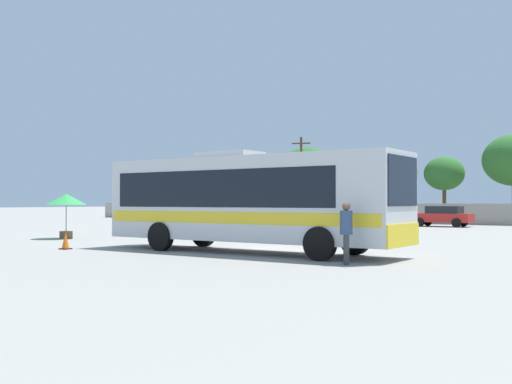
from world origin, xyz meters
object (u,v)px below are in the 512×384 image
at_px(parked_car_second_white, 365,215).
at_px(roadside_tree_midleft, 386,173).
at_px(parked_car_third_red, 442,216).
at_px(vendor_umbrella_near_gate_green, 66,200).
at_px(parked_car_leftmost_white, 297,214).
at_px(roadside_tree_left, 307,170).
at_px(utility_pole_near, 301,177).
at_px(traffic_cone_on_apron, 66,241).
at_px(roadside_tree_midright, 444,174).
at_px(coach_bus_silver_yellow, 246,198).
at_px(attendant_by_bus_door, 346,229).

relative_size(parked_car_second_white, roadside_tree_midleft, 0.62).
relative_size(parked_car_third_red, roadside_tree_midleft, 0.63).
xyz_separation_m(vendor_umbrella_near_gate_green, parked_car_second_white, (5.22, 24.06, -1.08)).
bearing_deg(roadside_tree_midleft, parked_car_leftmost_white, -121.07).
bearing_deg(roadside_tree_left, parked_car_third_red, -32.25).
xyz_separation_m(parked_car_third_red, utility_pole_near, (-15.68, 7.42, 3.41)).
bearing_deg(parked_car_second_white, roadside_tree_midleft, 100.23).
bearing_deg(traffic_cone_on_apron, roadside_tree_midleft, 92.50).
distance_m(parked_car_leftmost_white, roadside_tree_left, 11.72).
relative_size(roadside_tree_midright, traffic_cone_on_apron, 8.80).
distance_m(utility_pole_near, roadside_tree_midright, 13.50).
relative_size(vendor_umbrella_near_gate_green, roadside_tree_left, 0.30).
bearing_deg(utility_pole_near, vendor_umbrella_near_gate_green, -81.86).
height_order(coach_bus_silver_yellow, vendor_umbrella_near_gate_green, coach_bus_silver_yellow).
height_order(parked_car_third_red, roadside_tree_left, roadside_tree_left).
distance_m(parked_car_second_white, roadside_tree_midleft, 9.46).
bearing_deg(utility_pole_near, roadside_tree_midleft, 7.88).
height_order(vendor_umbrella_near_gate_green, parked_car_leftmost_white, vendor_umbrella_near_gate_green).
bearing_deg(parked_car_leftmost_white, parked_car_second_white, -6.14).
bearing_deg(traffic_cone_on_apron, roadside_tree_midright, 84.24).
bearing_deg(roadside_tree_left, traffic_cone_on_apron, -74.40).
height_order(parked_car_third_red, utility_pole_near, utility_pole_near).
bearing_deg(roadside_tree_midleft, roadside_tree_left, 167.65).
bearing_deg(utility_pole_near, parked_car_leftmost_white, -63.42).
xyz_separation_m(utility_pole_near, roadside_tree_midleft, (8.18, 1.13, 0.19)).
bearing_deg(coach_bus_silver_yellow, parked_car_third_red, 91.24).
distance_m(vendor_umbrella_near_gate_green, parked_car_second_white, 24.64).
xyz_separation_m(vendor_umbrella_near_gate_green, roadside_tree_midleft, (3.67, 32.67, 2.53)).
relative_size(parked_car_second_white, traffic_cone_on_apron, 6.57).
xyz_separation_m(parked_car_leftmost_white, utility_pole_near, (-3.40, 6.80, 3.42)).
bearing_deg(traffic_cone_on_apron, roadside_tree_left, 105.60).
distance_m(parked_car_third_red, roadside_tree_left, 20.29).
bearing_deg(vendor_umbrella_near_gate_green, parked_car_third_red, 65.15).
bearing_deg(vendor_umbrella_near_gate_green, attendant_by_bus_door, -12.33).
height_order(coach_bus_silver_yellow, parked_car_second_white, coach_bus_silver_yellow).
height_order(parked_car_second_white, utility_pole_near, utility_pole_near).
height_order(vendor_umbrella_near_gate_green, parked_car_second_white, vendor_umbrella_near_gate_green).
relative_size(parked_car_leftmost_white, traffic_cone_on_apron, 7.32).
height_order(parked_car_third_red, traffic_cone_on_apron, parked_car_third_red).
bearing_deg(roadside_tree_left, parked_car_second_white, -44.48).
xyz_separation_m(vendor_umbrella_near_gate_green, parked_car_leftmost_white, (-1.11, 24.74, -1.08)).
xyz_separation_m(parked_car_second_white, roadside_tree_midleft, (-1.55, 8.61, 3.60)).
xyz_separation_m(roadside_tree_midleft, roadside_tree_midright, (5.31, -0.39, -0.21)).
height_order(coach_bus_silver_yellow, parked_car_leftmost_white, coach_bus_silver_yellow).
relative_size(attendant_by_bus_door, parked_car_leftmost_white, 0.38).
xyz_separation_m(attendant_by_bus_door, traffic_cone_on_apron, (-11.19, -0.72, -0.69)).
relative_size(coach_bus_silver_yellow, parked_car_leftmost_white, 2.43).
height_order(parked_car_second_white, parked_car_third_red, parked_car_third_red).
xyz_separation_m(roadside_tree_left, roadside_tree_midright, (14.59, -2.42, -0.83)).
relative_size(roadside_tree_midleft, roadside_tree_midright, 1.20).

